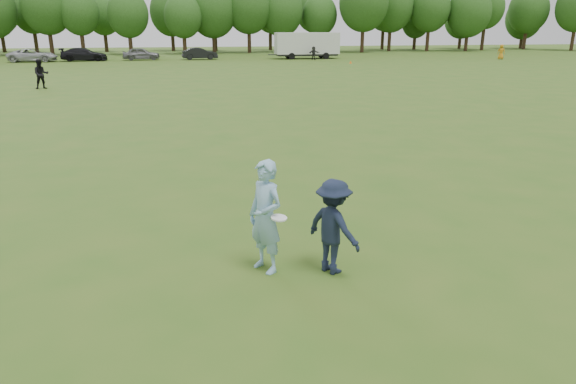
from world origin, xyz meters
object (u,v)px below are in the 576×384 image
object	(u,v)px
player_far_d	(314,53)
cargo_trailer	(307,44)
player_far_a	(41,74)
defender	(333,227)
field_cone	(351,62)
car_c	(33,55)
car_d	(84,54)
thrower	(265,217)
car_e	(141,54)
player_far_c	(501,52)
car_f	(200,54)

from	to	relation	value
player_far_d	cargo_trailer	xyz separation A→B (m)	(-0.32, 2.41, 0.97)
player_far_a	defender	bearing A→B (deg)	-85.97
defender	player_far_a	bearing A→B (deg)	-11.05
player_far_d	field_cone	distance (m)	7.47
car_c	car_d	size ratio (longest dim) A/B	1.01
player_far_a	player_far_d	xyz separation A→B (m)	(24.99, 26.22, -0.15)
thrower	car_e	xyz separation A→B (m)	(-6.42, 58.95, -0.22)
thrower	player_far_d	xyz separation A→B (m)	(14.39, 55.45, -0.17)
player_far_c	field_cone	distance (m)	20.91
car_c	cargo_trailer	distance (m)	32.59
field_cone	car_c	bearing A→B (deg)	165.04
car_d	car_f	bearing A→B (deg)	-91.35
field_cone	cargo_trailer	distance (m)	9.96
thrower	player_far_d	size ratio (longest dim) A/B	1.21
player_far_a	car_d	bearing A→B (deg)	76.99
player_far_c	car_e	bearing A→B (deg)	26.40
defender	cargo_trailer	xyz separation A→B (m)	(12.96, 58.13, 0.96)
car_f	cargo_trailer	size ratio (longest dim) A/B	0.49
car_c	player_far_a	bearing A→B (deg)	-165.37
player_far_d	field_cone	world-z (taller)	player_far_d
player_far_d	car_f	size ratio (longest dim) A/B	0.37
thrower	player_far_a	xyz separation A→B (m)	(-10.61, 29.23, -0.01)
car_f	car_e	bearing A→B (deg)	83.10
thrower	field_cone	xyz separation A→B (m)	(16.92, 48.45, -0.82)
car_d	player_far_c	bearing A→B (deg)	-99.58
car_c	car_e	size ratio (longest dim) A/B	1.21
thrower	car_c	xyz separation A→B (m)	(-18.51, 57.92, -0.23)
car_c	field_cone	xyz separation A→B (m)	(35.43, -9.47, -0.59)
player_far_a	car_c	distance (m)	29.76
defender	car_e	world-z (taller)	defender
player_far_c	cargo_trailer	distance (m)	24.25
thrower	field_cone	distance (m)	51.33
player_far_d	car_d	size ratio (longest dim) A/B	0.31
car_e	cargo_trailer	bearing A→B (deg)	-96.14
player_far_d	field_cone	size ratio (longest dim) A/B	5.37
player_far_d	thrower	bearing A→B (deg)	-122.96
player_far_a	field_cone	world-z (taller)	player_far_a
thrower	car_f	xyz separation A→B (m)	(0.63, 58.67, -0.25)
thrower	player_far_d	bearing A→B (deg)	132.51
car_f	cargo_trailer	distance (m)	13.50
player_far_c	field_cone	xyz separation A→B (m)	(-20.62, -3.40, -0.76)
player_far_a	field_cone	xyz separation A→B (m)	(27.53, 19.23, -0.81)
field_cone	thrower	bearing A→B (deg)	-109.25
player_far_d	car_c	distance (m)	32.99
player_far_d	car_c	size ratio (longest dim) A/B	0.30
car_d	car_e	distance (m)	6.57
thrower	car_c	distance (m)	60.81
car_e	thrower	bearing A→B (deg)	-176.88
cargo_trailer	car_e	bearing A→B (deg)	176.95
player_far_c	player_far_d	xyz separation A→B (m)	(-23.16, 3.60, -0.10)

